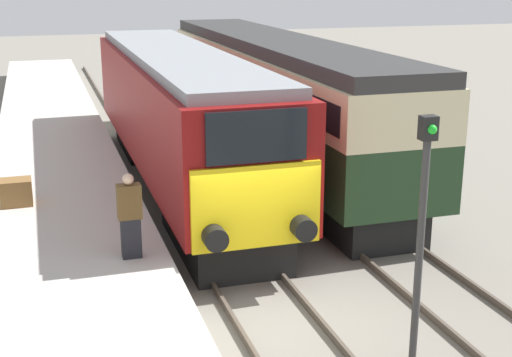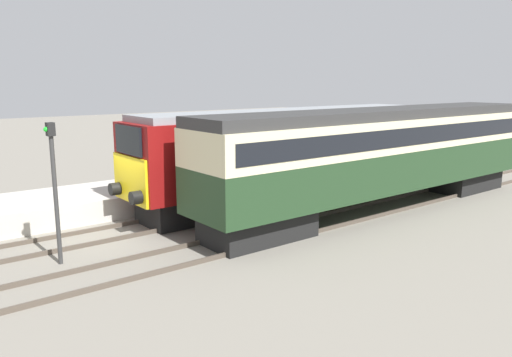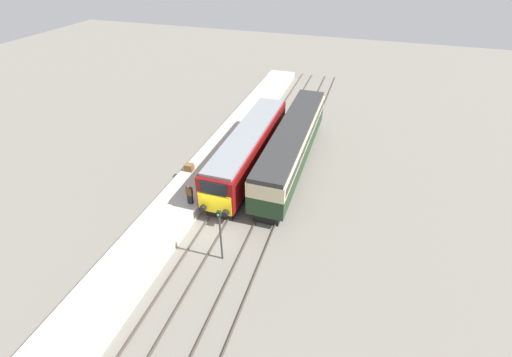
# 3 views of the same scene
# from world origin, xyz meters

# --- Properties ---
(ground_plane) EXTENTS (120.00, 120.00, 0.00)m
(ground_plane) POSITION_xyz_m (0.00, 0.00, 0.00)
(ground_plane) COLOR slate
(platform_left) EXTENTS (3.50, 50.00, 0.83)m
(platform_left) POSITION_xyz_m (-3.30, 8.00, 0.42)
(platform_left) COLOR #B7B2A8
(platform_left) RESTS_ON ground_plane
(rails_near_track) EXTENTS (1.51, 60.00, 0.14)m
(rails_near_track) POSITION_xyz_m (0.00, 5.00, 0.07)
(rails_near_track) COLOR #4C4238
(rails_near_track) RESTS_ON ground_plane
(rails_far_track) EXTENTS (1.50, 60.00, 0.14)m
(rails_far_track) POSITION_xyz_m (3.40, 5.00, 0.07)
(rails_far_track) COLOR #4C4238
(rails_far_track) RESTS_ON ground_plane
(locomotive) EXTENTS (2.70, 14.98, 3.89)m
(locomotive) POSITION_xyz_m (0.00, 7.95, 2.18)
(locomotive) COLOR black
(locomotive) RESTS_ON ground_plane
(passenger_carriage) EXTENTS (2.75, 16.83, 4.01)m
(passenger_carriage) POSITION_xyz_m (3.40, 9.69, 2.42)
(passenger_carriage) COLOR black
(passenger_carriage) RESTS_ON ground_plane
(person_on_platform) EXTENTS (0.44, 0.26, 1.62)m
(person_on_platform) POSITION_xyz_m (-2.25, 1.28, 1.63)
(person_on_platform) COLOR black
(person_on_platform) RESTS_ON platform_left
(signal_post) EXTENTS (0.24, 0.28, 3.96)m
(signal_post) POSITION_xyz_m (1.70, -2.27, 2.35)
(signal_post) COLOR #333333
(signal_post) RESTS_ON ground_plane
(luggage_crate) EXTENTS (0.70, 0.56, 0.60)m
(luggage_crate) POSITION_xyz_m (-4.33, 5.15, 1.13)
(luggage_crate) COLOR brown
(luggage_crate) RESTS_ON platform_left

